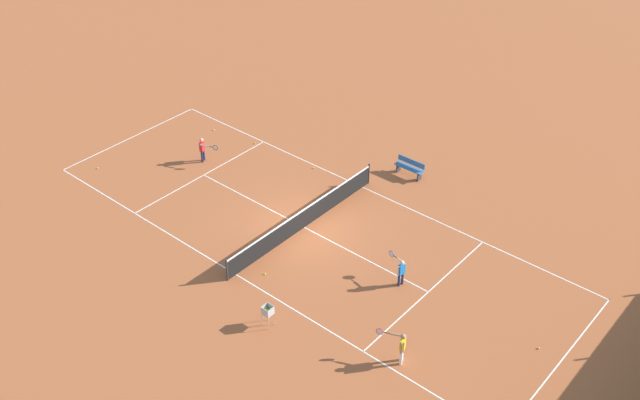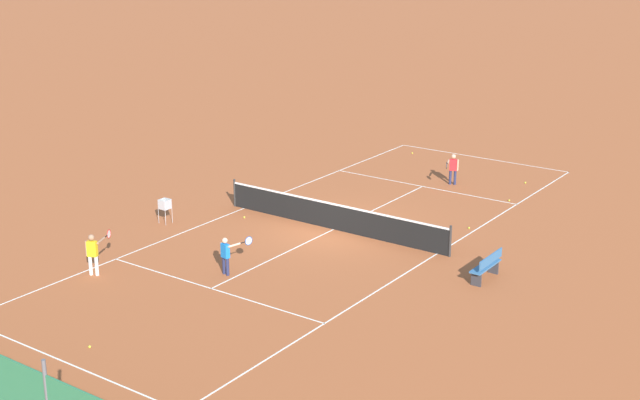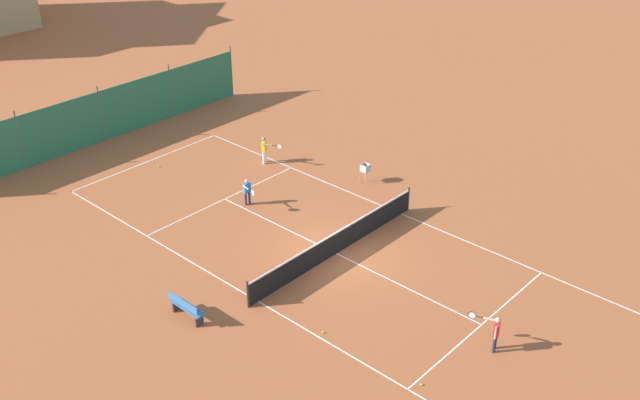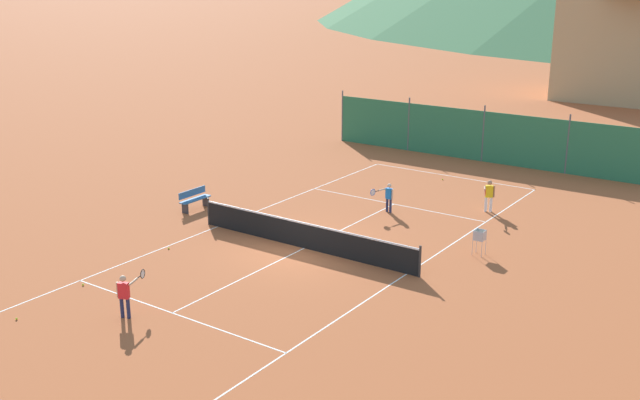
% 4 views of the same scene
% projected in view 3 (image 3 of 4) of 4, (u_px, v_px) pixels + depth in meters
% --- Properties ---
extents(ground_plane, '(600.00, 600.00, 0.00)m').
position_uv_depth(ground_plane, '(336.00, 254.00, 28.49)').
color(ground_plane, '#A8542D').
extents(court_line_markings, '(8.25, 23.85, 0.01)m').
position_uv_depth(court_line_markings, '(336.00, 253.00, 28.48)').
color(court_line_markings, white).
rests_on(court_line_markings, ground).
extents(tennis_net, '(9.18, 0.08, 1.06)m').
position_uv_depth(tennis_net, '(336.00, 242.00, 28.24)').
color(tennis_net, '#2D2D2D').
rests_on(tennis_net, ground).
extents(windscreen_fence_far, '(17.28, 0.08, 2.90)m').
position_uv_depth(windscreen_fence_far, '(101.00, 116.00, 36.99)').
color(windscreen_fence_far, '#2D754C').
rests_on(windscreen_fence_far, ground).
extents(player_far_service, '(0.41, 1.09, 1.28)m').
position_uv_depth(player_far_service, '(495.00, 331.00, 23.26)').
color(player_far_service, '#23284C').
rests_on(player_far_service, ground).
extents(player_near_service, '(0.45, 1.11, 1.32)m').
position_uv_depth(player_near_service, '(265.00, 148.00, 34.98)').
color(player_near_service, white).
rests_on(player_near_service, ground).
extents(player_far_baseline, '(0.57, 0.97, 1.20)m').
position_uv_depth(player_far_baseline, '(247.00, 190.00, 31.48)').
color(player_far_baseline, '#23284C').
rests_on(player_far_baseline, ground).
extents(tennis_ball_by_net_right, '(0.07, 0.07, 0.07)m').
position_uv_depth(tennis_ball_by_net_right, '(421.00, 385.00, 22.19)').
color(tennis_ball_by_net_right, '#CCE033').
rests_on(tennis_ball_by_net_right, ground).
extents(tennis_ball_alley_left, '(0.07, 0.07, 0.07)m').
position_uv_depth(tennis_ball_alley_left, '(323.00, 332.00, 24.32)').
color(tennis_ball_alley_left, '#CCE033').
rests_on(tennis_ball_alley_left, ground).
extents(tennis_ball_mid_court, '(0.07, 0.07, 0.07)m').
position_uv_depth(tennis_ball_mid_court, '(373.00, 213.00, 31.16)').
color(tennis_ball_mid_court, '#CCE033').
rests_on(tennis_ball_mid_court, ground).
extents(tennis_ball_far_corner, '(0.07, 0.07, 0.07)m').
position_uv_depth(tennis_ball_far_corner, '(159.00, 166.00, 34.96)').
color(tennis_ball_far_corner, '#CCE033').
rests_on(tennis_ball_far_corner, ground).
extents(ball_hopper, '(0.36, 0.36, 0.89)m').
position_uv_depth(ball_hopper, '(365.00, 169.00, 33.31)').
color(ball_hopper, '#B7B7BC').
rests_on(ball_hopper, ground).
extents(courtside_bench, '(0.36, 1.50, 0.84)m').
position_uv_depth(courtside_bench, '(186.00, 307.00, 24.80)').
color(courtside_bench, '#336699').
rests_on(courtside_bench, ground).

